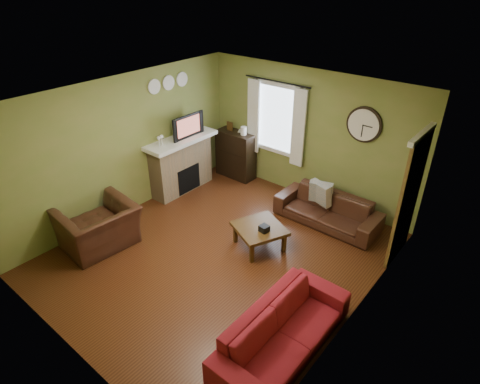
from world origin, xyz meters
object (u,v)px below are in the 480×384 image
Objects in this scene: sofa_red at (283,331)px; sofa_brown at (327,210)px; armchair at (99,227)px; bookshelf at (236,155)px; coffee_table at (259,237)px.

sofa_brown is at bearing 18.48° from sofa_red.
bookshelf is at bearing -176.46° from armchair.
sofa_red is at bearing -43.01° from bookshelf.
coffee_table is at bearing 45.13° from sofa_red.
coffee_table is (2.10, 1.69, -0.18)m from armchair.
armchair is 2.70m from coffee_table.
sofa_brown is 3.02m from sofa_red.
sofa_red is (0.96, -2.86, 0.02)m from sofa_brown.
sofa_brown is 1.64× the size of armchair.
armchair is at bearing 93.44° from sofa_red.
sofa_brown is 0.94× the size of sofa_red.
bookshelf is 2.70m from coffee_table.
sofa_red is at bearing -71.52° from sofa_brown.
sofa_red is 3.59m from armchair.
sofa_red is 2.70× the size of coffee_table.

